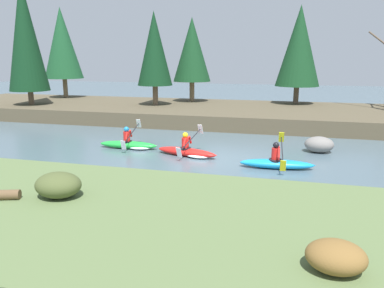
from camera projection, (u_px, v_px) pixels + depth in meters
ground_plane at (210, 159)px, 15.29m from camera, size 90.00×90.00×0.00m
riverbank_near at (143, 227)px, 8.35m from camera, size 44.00×6.23×0.68m
riverbank_far at (241, 114)px, 24.55m from camera, size 44.00×8.79×0.86m
conifer_tree_far_left at (62, 43)px, 29.65m from camera, size 3.02×3.02×7.05m
conifer_tree_left at (25, 35)px, 24.89m from camera, size 2.65×2.65×8.37m
conifer_tree_mid_left at (154, 49)px, 24.84m from camera, size 2.35×2.35×6.17m
conifer_tree_centre at (192, 50)px, 26.89m from camera, size 2.72×2.72×5.98m
conifer_tree_mid_right at (299, 46)px, 25.45m from camera, size 3.00×3.00×6.64m
shrub_clump_second at (58, 185)px, 9.13m from camera, size 1.15×0.96×0.62m
shrub_clump_third at (336, 257)px, 5.94m from camera, size 0.96×0.80×0.52m
kayaker_lead at (277, 163)px, 13.89m from camera, size 2.79×2.07×1.20m
kayaker_middle at (189, 152)px, 15.63m from camera, size 2.79×2.05×1.20m
kayaker_trailing at (130, 144)px, 16.95m from camera, size 2.78×2.07×1.20m
boulder_midstream at (319, 144)px, 16.25m from camera, size 1.23×0.96×0.70m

